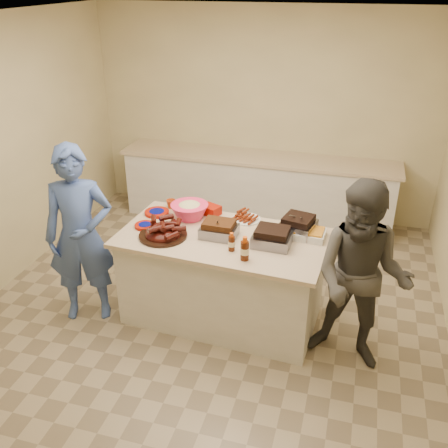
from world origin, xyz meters
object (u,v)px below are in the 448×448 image
(bbq_bottle_b, at_px, (245,259))
(guest_gray, at_px, (349,358))
(plastic_cup, at_px, (171,208))
(coleslaw_bowl, at_px, (190,218))
(rib_platter, at_px, (163,236))
(guest_blue, at_px, (92,312))
(bbq_bottle_a, at_px, (232,250))
(mustard_bottle, at_px, (209,228))
(roasting_pan, at_px, (297,233))
(island, at_px, (223,315))

(bbq_bottle_b, relative_size, guest_gray, 0.13)
(plastic_cup, bearing_deg, coleslaw_bowl, -33.07)
(rib_platter, xyz_separation_m, guest_blue, (-0.75, -0.15, -0.89))
(bbq_bottle_a, relative_size, mustard_bottle, 1.27)
(rib_platter, distance_m, plastic_cup, 0.61)
(roasting_pan, height_order, guest_gray, roasting_pan)
(roasting_pan, distance_m, guest_blue, 2.18)
(coleslaw_bowl, distance_m, bbq_bottle_a, 0.74)
(guest_blue, bearing_deg, bbq_bottle_b, -22.77)
(guest_gray, bearing_deg, rib_platter, -174.02)
(island, bearing_deg, mustard_bottle, 148.98)
(roasting_pan, relative_size, bbq_bottle_a, 1.72)
(mustard_bottle, xyz_separation_m, guest_blue, (-1.10, -0.42, -0.89))
(coleslaw_bowl, xyz_separation_m, guest_gray, (1.64, -0.55, -0.89))
(plastic_cup, height_order, guest_gray, plastic_cup)
(bbq_bottle_a, relative_size, guest_gray, 0.10)
(island, height_order, guest_gray, island)
(island, distance_m, plastic_cup, 1.19)
(plastic_cup, xyz_separation_m, guest_blue, (-0.61, -0.74, -0.89))
(plastic_cup, bearing_deg, rib_platter, -75.78)
(coleslaw_bowl, xyz_separation_m, plastic_cup, (-0.26, 0.17, 0.00))
(rib_platter, xyz_separation_m, coleslaw_bowl, (0.11, 0.42, 0.00))
(coleslaw_bowl, distance_m, guest_gray, 1.95)
(mustard_bottle, bearing_deg, plastic_cup, 147.03)
(guest_gray, bearing_deg, plastic_cup, 169.54)
(roasting_pan, bearing_deg, coleslaw_bowl, -168.91)
(plastic_cup, bearing_deg, roasting_pan, -8.59)
(coleslaw_bowl, relative_size, guest_blue, 0.21)
(rib_platter, distance_m, guest_gray, 1.97)
(mustard_bottle, xyz_separation_m, guest_gray, (1.40, -0.40, -0.89))
(roasting_pan, bearing_deg, bbq_bottle_a, -124.15)
(bbq_bottle_a, xyz_separation_m, guest_blue, (-1.42, -0.08, -0.89))
(island, height_order, bbq_bottle_a, bbq_bottle_a)
(bbq_bottle_b, relative_size, guest_blue, 0.12)
(bbq_bottle_b, bearing_deg, rib_platter, 166.42)
(bbq_bottle_b, bearing_deg, coleslaw_bowl, 138.49)
(roasting_pan, bearing_deg, guest_blue, -151.42)
(roasting_pan, bearing_deg, plastic_cup, -175.90)
(island, distance_m, roasting_pan, 1.12)
(mustard_bottle, height_order, plastic_cup, mustard_bottle)
(roasting_pan, distance_m, guest_gray, 1.19)
(roasting_pan, height_order, coleslaw_bowl, coleslaw_bowl)
(bbq_bottle_a, bearing_deg, rib_platter, 173.28)
(plastic_cup, bearing_deg, bbq_bottle_a, -39.44)
(rib_platter, relative_size, guest_gray, 0.27)
(roasting_pan, relative_size, guest_gray, 0.18)
(rib_platter, relative_size, guest_blue, 0.26)
(coleslaw_bowl, height_order, guest_gray, coleslaw_bowl)
(rib_platter, distance_m, bbq_bottle_b, 0.83)
(coleslaw_bowl, bearing_deg, mustard_bottle, -32.85)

